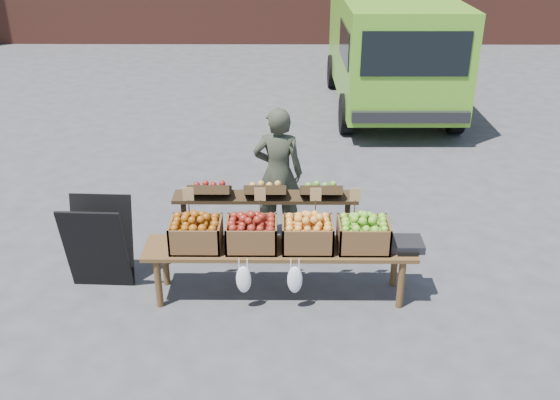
# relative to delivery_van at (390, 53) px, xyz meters

# --- Properties ---
(ground) EXTENTS (80.00, 80.00, 0.00)m
(ground) POSITION_rel_delivery_van_xyz_m (-1.69, -6.97, -1.07)
(ground) COLOR #414143
(delivery_van) EXTENTS (2.23, 4.81, 2.15)m
(delivery_van) POSITION_rel_delivery_van_xyz_m (0.00, 0.00, 0.00)
(delivery_van) COLOR #5FA626
(delivery_van) RESTS_ON ground
(vendor) EXTENTS (0.62, 0.43, 1.60)m
(vendor) POSITION_rel_delivery_van_xyz_m (-2.09, -5.22, -0.27)
(vendor) COLOR #303426
(vendor) RESTS_ON ground
(chalkboard_sign) EXTENTS (0.66, 0.38, 0.97)m
(chalkboard_sign) POSITION_rel_delivery_van_xyz_m (-3.93, -6.35, -0.59)
(chalkboard_sign) COLOR black
(chalkboard_sign) RESTS_ON ground
(back_table) EXTENTS (2.10, 0.44, 1.04)m
(back_table) POSITION_rel_delivery_van_xyz_m (-2.23, -5.82, -0.55)
(back_table) COLOR #302112
(back_table) RESTS_ON ground
(display_bench) EXTENTS (2.70, 0.56, 0.57)m
(display_bench) POSITION_rel_delivery_van_xyz_m (-2.07, -6.54, -0.79)
(display_bench) COLOR #51371C
(display_bench) RESTS_ON ground
(crate_golden_apples) EXTENTS (0.50, 0.40, 0.28)m
(crate_golden_apples) POSITION_rel_delivery_van_xyz_m (-2.89, -6.54, -0.36)
(crate_golden_apples) COLOR #9D450F
(crate_golden_apples) RESTS_ON display_bench
(crate_russet_pears) EXTENTS (0.50, 0.40, 0.28)m
(crate_russet_pears) POSITION_rel_delivery_van_xyz_m (-2.34, -6.54, -0.36)
(crate_russet_pears) COLOR #680901
(crate_russet_pears) RESTS_ON display_bench
(crate_red_apples) EXTENTS (0.50, 0.40, 0.28)m
(crate_red_apples) POSITION_rel_delivery_van_xyz_m (-1.79, -6.54, -0.36)
(crate_red_apples) COLOR gold
(crate_red_apples) RESTS_ON display_bench
(crate_green_apples) EXTENTS (0.50, 0.40, 0.28)m
(crate_green_apples) POSITION_rel_delivery_van_xyz_m (-1.24, -6.54, -0.36)
(crate_green_apples) COLOR #509130
(crate_green_apples) RESTS_ON display_bench
(weighing_scale) EXTENTS (0.34, 0.30, 0.08)m
(weighing_scale) POSITION_rel_delivery_van_xyz_m (-0.82, -6.54, -0.46)
(weighing_scale) COLOR black
(weighing_scale) RESTS_ON display_bench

